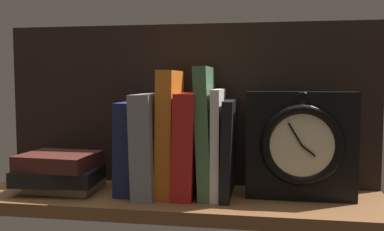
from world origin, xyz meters
TOP-DOWN VIEW (x-y plane):
  - ground_plane at (0.00, 0.00)cm, footprint 81.78×22.06cm
  - back_panel at (0.00, 10.43)cm, footprint 81.78×1.20cm
  - book_navy_bierce at (-9.91, 1.37)cm, footprint 3.91×12.39cm
  - book_gray_chess at (-5.71, 1.37)cm, footprint 4.61×16.91cm
  - book_orange_pandolfini at (-1.79, 1.37)cm, footprint 3.57×12.45cm
  - book_red_requiem at (2.06, 1.37)cm, footprint 4.61×14.71cm
  - book_green_romantic at (5.61, 1.37)cm, footprint 3.56×13.18cm
  - book_white_catcher at (8.00, 1.37)cm, footprint 1.73×13.27cm
  - book_black_skeptic at (10.08, 1.37)cm, footprint 2.43×14.56cm
  - framed_clock at (23.89, 1.00)cm, footprint 20.70×5.88cm
  - book_stack_side at (-24.37, -1.19)cm, footprint 17.22×13.59cm

SIDE VIEW (x-z plane):
  - ground_plane at x=0.00cm, z-range -2.50..0.00cm
  - book_stack_side at x=-24.37cm, z-range 0.09..8.03cm
  - book_navy_bierce at x=-9.91cm, z-range -0.02..18.47cm
  - book_black_skeptic at x=10.08cm, z-range -0.02..19.00cm
  - book_gray_chess at x=-5.71cm, z-range -0.05..20.21cm
  - book_red_requiem at x=2.06cm, z-range -0.06..20.35cm
  - framed_clock at x=23.89cm, z-range 0.09..20.82cm
  - book_white_catcher at x=8.00cm, z-range 0.00..21.12cm
  - book_orange_pandolfini at x=-1.79cm, z-range -0.03..24.80cm
  - book_green_romantic at x=5.61cm, z-range -0.04..25.49cm
  - back_panel at x=0.00cm, z-range 0.00..34.99cm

